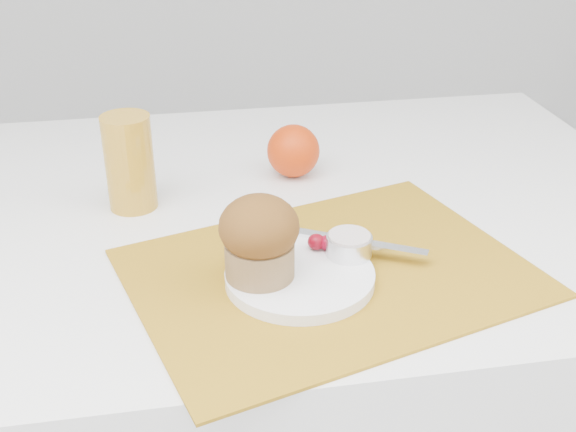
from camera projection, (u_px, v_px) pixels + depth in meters
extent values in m
cube|color=white|center=(264.00, 400.00, 1.22)|extent=(1.20, 0.80, 0.75)
cube|color=#A37316|center=(330.00, 273.00, 0.87)|extent=(0.54, 0.46, 0.00)
cylinder|color=white|center=(300.00, 276.00, 0.85)|extent=(0.18, 0.18, 0.01)
cylinder|color=silver|center=(349.00, 245.00, 0.88)|extent=(0.06, 0.06, 0.02)
cylinder|color=beige|center=(349.00, 237.00, 0.87)|extent=(0.06, 0.06, 0.01)
ellipsoid|color=#50020B|center=(316.00, 242.00, 0.89)|extent=(0.02, 0.02, 0.02)
ellipsoid|color=#5A0212|center=(327.00, 243.00, 0.89)|extent=(0.02, 0.02, 0.02)
cube|color=white|center=(354.00, 242.00, 0.90)|extent=(0.17, 0.10, 0.00)
sphere|color=red|center=(293.00, 151.00, 1.11)|extent=(0.08, 0.08, 0.08)
cylinder|color=gold|center=(130.00, 163.00, 1.00)|extent=(0.08, 0.08, 0.14)
cylinder|color=olive|center=(260.00, 259.00, 0.83)|extent=(0.09, 0.09, 0.04)
ellipsoid|color=#3D210B|center=(259.00, 227.00, 0.81)|extent=(0.09, 0.09, 0.07)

